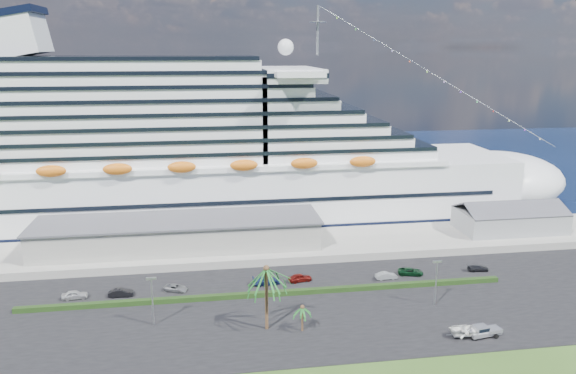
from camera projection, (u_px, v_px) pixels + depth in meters
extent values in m
plane|color=#2B4818|center=(333.00, 337.00, 87.55)|extent=(420.00, 420.00, 0.00)
cube|color=black|center=(319.00, 305.00, 98.09)|extent=(140.00, 38.00, 0.12)
cube|color=gray|center=(293.00, 245.00, 125.70)|extent=(240.00, 20.00, 1.80)
cube|color=black|center=(255.00, 167.00, 212.25)|extent=(420.00, 160.00, 0.02)
cube|color=silver|center=(201.00, 191.00, 144.08)|extent=(160.00, 30.00, 16.00)
ellipsoid|color=silver|center=(492.00, 180.00, 155.79)|extent=(40.00, 30.00, 16.00)
cube|color=black|center=(202.00, 217.00, 145.72)|extent=(164.00, 30.60, 2.40)
cube|color=silver|center=(148.00, 108.00, 137.10)|extent=(128.00, 26.00, 24.80)
cube|color=silver|center=(289.00, 74.00, 140.31)|extent=(14.00, 38.00, 3.20)
cube|color=silver|center=(19.00, 34.00, 128.79)|extent=(11.58, 14.00, 11.58)
cylinder|color=gray|center=(318.00, 30.00, 138.80)|extent=(0.70, 0.70, 12.00)
ellipsoid|color=orange|center=(182.00, 167.00, 125.97)|extent=(90.00, 2.40, 2.60)
ellipsoid|color=orange|center=(185.00, 144.00, 156.28)|extent=(90.00, 2.40, 2.60)
cube|color=black|center=(201.00, 188.00, 143.88)|extent=(144.00, 30.40, 0.90)
cube|color=gray|center=(179.00, 234.00, 121.10)|extent=(60.00, 14.00, 6.00)
cube|color=#4C4C54|center=(178.00, 220.00, 120.35)|extent=(61.00, 15.00, 0.40)
cube|color=gray|center=(510.00, 220.00, 132.52)|extent=(24.00, 12.00, 4.80)
cube|color=#4C4C54|center=(518.00, 209.00, 128.77)|extent=(24.00, 6.31, 2.74)
cube|color=#4C4C54|center=(504.00, 202.00, 134.53)|extent=(24.00, 6.31, 2.74)
cube|color=black|center=(270.00, 294.00, 101.59)|extent=(88.00, 1.10, 0.90)
cylinder|color=gray|center=(153.00, 302.00, 90.13)|extent=(0.24, 0.24, 8.00)
cube|color=gray|center=(151.00, 278.00, 89.14)|extent=(1.60, 0.35, 0.35)
cylinder|color=gray|center=(436.00, 284.00, 97.16)|extent=(0.24, 0.24, 8.00)
cube|color=gray|center=(437.00, 262.00, 96.17)|extent=(1.60, 0.35, 0.35)
cylinder|color=#47301E|center=(267.00, 299.00, 88.65)|extent=(0.54, 0.54, 10.50)
sphere|color=#47301E|center=(266.00, 268.00, 87.38)|extent=(0.98, 0.98, 0.98)
cylinder|color=#47301E|center=(302.00, 319.00, 88.78)|extent=(0.35, 0.35, 4.20)
sphere|color=#47301E|center=(302.00, 307.00, 88.27)|extent=(0.73, 0.73, 0.73)
imported|color=#B2B2B4|center=(75.00, 295.00, 100.42)|extent=(4.60, 2.20, 1.52)
imported|color=black|center=(121.00, 293.00, 101.33)|extent=(4.40, 1.54, 1.45)
imported|color=slate|center=(176.00, 288.00, 103.58)|extent=(4.84, 3.54, 1.22)
imported|color=#172250|center=(266.00, 280.00, 106.57)|extent=(5.44, 2.61, 1.53)
imported|color=#62100D|center=(300.00, 278.00, 107.84)|extent=(4.80, 2.60, 1.55)
imported|color=#939699|center=(386.00, 276.00, 108.96)|extent=(4.28, 1.70, 1.38)
imported|color=black|center=(410.00, 272.00, 111.00)|extent=(5.38, 3.44, 1.38)
imported|color=black|center=(478.00, 268.00, 112.94)|extent=(4.36, 2.15, 1.22)
cylinder|color=black|center=(476.00, 338.00, 86.23)|extent=(0.79, 0.38, 0.76)
cylinder|color=black|center=(471.00, 332.00, 87.96)|extent=(0.79, 0.38, 0.76)
cylinder|color=black|center=(496.00, 336.00, 86.71)|extent=(0.79, 0.38, 0.76)
cylinder|color=black|center=(491.00, 331.00, 88.45)|extent=(0.79, 0.38, 0.76)
cube|color=#A8AAAF|center=(484.00, 332.00, 87.28)|extent=(5.37, 2.69, 0.67)
cube|color=#A8AAAF|center=(493.00, 329.00, 87.39)|extent=(2.55, 2.19, 0.52)
cube|color=#A8AAAF|center=(481.00, 329.00, 87.02)|extent=(2.35, 2.11, 0.90)
cube|color=black|center=(481.00, 328.00, 87.00)|extent=(2.17, 2.13, 0.52)
cube|color=#A8AAAF|center=(471.00, 332.00, 86.91)|extent=(1.13, 1.92, 0.33)
cube|color=gray|center=(467.00, 334.00, 87.13)|extent=(5.07, 2.15, 0.13)
cylinder|color=gray|center=(454.00, 335.00, 86.80)|extent=(2.37, 0.24, 0.09)
cylinder|color=black|center=(473.00, 338.00, 86.32)|extent=(0.70, 0.28, 0.69)
cylinder|color=black|center=(467.00, 332.00, 88.19)|extent=(0.70, 0.28, 0.69)
imported|color=white|center=(468.00, 330.00, 86.98)|extent=(5.71, 4.26, 1.13)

